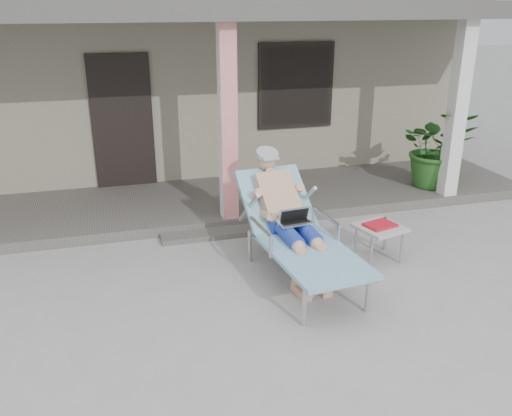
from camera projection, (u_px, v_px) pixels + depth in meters
name	position (u px, v px, depth m)	size (l,w,h in m)	color
ground	(275.00, 301.00, 5.76)	(60.00, 60.00, 0.00)	#9E9E99
house	(180.00, 71.00, 11.00)	(10.40, 5.40, 3.30)	gray
porch_deck	(217.00, 201.00, 8.43)	(10.00, 2.00, 0.15)	#605B56
porch_overhang	(213.00, 17.00, 7.41)	(10.00, 2.30, 2.85)	silver
porch_step	(235.00, 232.00, 7.41)	(2.00, 0.30, 0.07)	#605B56
lounger	(293.00, 203.00, 6.08)	(1.02, 2.23, 1.42)	#B7B7BC
side_table	(380.00, 229.00, 6.60)	(0.63, 0.63, 0.46)	#B1B1AC
potted_palm	(437.00, 148.00, 8.68)	(1.14, 0.99, 1.27)	#26591E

